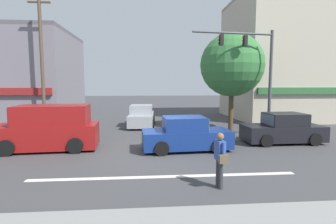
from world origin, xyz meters
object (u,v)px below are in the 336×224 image
object	(u,v)px
sedan_approaching_near	(142,117)
sedan_crossing_rightbound	(186,135)
van_parked_curbside	(49,129)
sedan_crossing_leftbound	(283,130)
utility_pole_near_left	(42,63)
street_tree	(232,65)
pedestrian_foreground_with_bag	(220,157)
traffic_light_mast	(256,65)

from	to	relation	value
sedan_approaching_near	sedan_crossing_rightbound	world-z (taller)	same
sedan_crossing_rightbound	van_parked_curbside	bearing A→B (deg)	174.76
sedan_crossing_leftbound	sedan_crossing_rightbound	bearing A→B (deg)	-168.36
van_parked_curbside	utility_pole_near_left	bearing A→B (deg)	112.31
utility_pole_near_left	van_parked_curbside	bearing A→B (deg)	-67.69
street_tree	pedestrian_foreground_with_bag	world-z (taller)	street_tree
pedestrian_foreground_with_bag	utility_pole_near_left	bearing A→B (deg)	130.28
utility_pole_near_left	van_parked_curbside	xyz separation A→B (m)	(2.18, -5.32, -3.49)
sedan_approaching_near	pedestrian_foreground_with_bag	distance (m)	12.14
sedan_crossing_rightbound	sedan_crossing_leftbound	bearing A→B (deg)	11.64
traffic_light_mast	van_parked_curbside	size ratio (longest dim) A/B	1.31
van_parked_curbside	pedestrian_foreground_with_bag	bearing A→B (deg)	-37.69
sedan_crossing_leftbound	utility_pole_near_left	bearing A→B (deg)	160.96
utility_pole_near_left	sedan_crossing_leftbound	bearing A→B (deg)	-19.04
traffic_light_mast	sedan_crossing_leftbound	xyz separation A→B (m)	(0.85, -1.79, -3.46)
street_tree	traffic_light_mast	bearing A→B (deg)	-73.36
utility_pole_near_left	sedan_crossing_rightbound	distance (m)	11.10
sedan_crossing_leftbound	pedestrian_foreground_with_bag	distance (m)	7.61
utility_pole_near_left	traffic_light_mast	world-z (taller)	utility_pole_near_left
traffic_light_mast	sedan_approaching_near	world-z (taller)	traffic_light_mast
street_tree	van_parked_curbside	distance (m)	11.69
sedan_crossing_leftbound	pedestrian_foreground_with_bag	size ratio (longest dim) A/B	2.47
sedan_crossing_rightbound	pedestrian_foreground_with_bag	distance (m)	4.63
street_tree	utility_pole_near_left	xyz separation A→B (m)	(-12.43, 0.79, 0.14)
sedan_crossing_rightbound	sedan_crossing_leftbound	world-z (taller)	same
van_parked_curbside	street_tree	bearing A→B (deg)	23.84
street_tree	sedan_approaching_near	bearing A→B (deg)	160.46
sedan_crossing_rightbound	pedestrian_foreground_with_bag	world-z (taller)	pedestrian_foreground_with_bag
sedan_approaching_near	traffic_light_mast	bearing A→B (deg)	-33.11
sedan_approaching_near	utility_pole_near_left	bearing A→B (deg)	-168.10
sedan_approaching_near	pedestrian_foreground_with_bag	xyz separation A→B (m)	(2.53, -11.87, 0.24)
utility_pole_near_left	pedestrian_foreground_with_bag	xyz separation A→B (m)	(8.92, -10.53, -3.55)
sedan_crossing_leftbound	traffic_light_mast	bearing A→B (deg)	115.28
utility_pole_near_left	sedan_approaching_near	world-z (taller)	utility_pole_near_left
utility_pole_near_left	sedan_crossing_leftbound	world-z (taller)	utility_pole_near_left
street_tree	utility_pole_near_left	size ratio (longest dim) A/B	0.74
sedan_crossing_rightbound	sedan_crossing_leftbound	size ratio (longest dim) A/B	1.02
utility_pole_near_left	pedestrian_foreground_with_bag	bearing A→B (deg)	-49.72
sedan_crossing_rightbound	van_parked_curbside	size ratio (longest dim) A/B	0.89
utility_pole_near_left	traffic_light_mast	distance (m)	13.44
pedestrian_foreground_with_bag	street_tree	bearing A→B (deg)	70.17
utility_pole_near_left	traffic_light_mast	xyz separation A→B (m)	(13.09, -3.02, -0.32)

